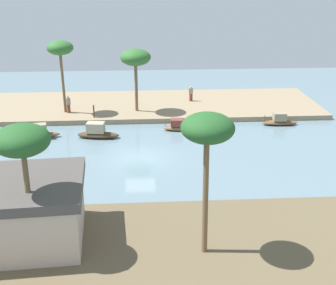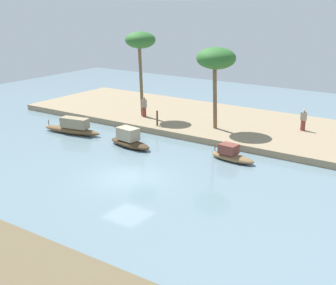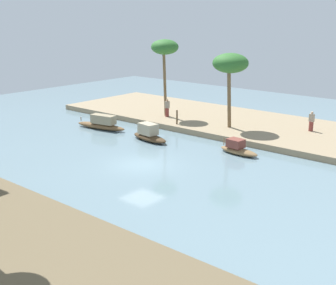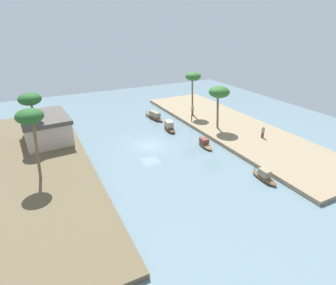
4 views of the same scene
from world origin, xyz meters
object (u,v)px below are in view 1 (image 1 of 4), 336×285
Objects in this scene: sampan_with_red_awning at (97,132)px; palm_tree_left_near at (136,58)px; sampan_midstream at (280,121)px; palm_tree_right_short at (208,132)px; sampan_open_hull at (31,133)px; palm_tree_right_tall at (22,143)px; riverside_building at (9,211)px; palm_tree_left_far at (60,49)px; sampan_with_tall_canopy at (179,126)px; person_by_mooring at (68,105)px; person_on_near_bank at (191,94)px; mooring_post at (94,111)px.

sampan_with_red_awning is 9.06m from palm_tree_left_near.
palm_tree_right_short reaches higher than sampan_midstream.
sampan_open_hull is 19.86m from palm_tree_right_tall.
palm_tree_right_short reaches higher than sampan_with_red_awning.
riverside_building is at bearing -40.56° from palm_tree_right_tall.
sampan_with_tall_canopy is at bearing 156.78° from palm_tree_left_far.
palm_tree_right_tall is (19.20, 20.79, 6.21)m from sampan_midstream.
person_by_mooring is 0.21× the size of riverside_building.
person_on_near_bank is 0.23× the size of palm_tree_left_far.
palm_tree_left_far is (11.30, -4.85, 6.51)m from sampan_with_tall_canopy.
mooring_post is (-2.71, 1.83, -0.14)m from person_by_mooring.
palm_tree_right_tall is at bearing 92.47° from sampan_with_red_awning.
sampan_with_red_awning is 9.75m from palm_tree_left_far.
palm_tree_right_short is (-12.95, 18.71, 6.57)m from sampan_open_hull.
palm_tree_right_tall reaches higher than sampan_with_red_awning.
sampan_with_red_awning is 2.30× the size of person_by_mooring.
palm_tree_left_near is (-9.44, -6.22, 5.46)m from sampan_open_hull.
sampan_with_tall_canopy is 0.40× the size of riverside_building.
sampan_with_red_awning reaches higher than sampan_midstream.
palm_tree_left_near reaches higher than sampan_with_red_awning.
palm_tree_right_short reaches higher than sampan_with_tall_canopy.
person_on_near_bank is 14.87m from palm_tree_left_far.
person_on_near_bank is 11.55m from mooring_post.
palm_tree_left_near reaches higher than sampan_midstream.
person_by_mooring is at bearing -53.71° from sampan_with_red_awning.
palm_tree_left_near reaches higher than person_on_near_bank.
mooring_post is 6.83m from palm_tree_left_far.
sampan_open_hull is 3.17× the size of person_on_near_bank.
palm_tree_right_short is (-10.44, 24.86, 5.81)m from person_by_mooring.
sampan_with_red_awning is 19.43m from palm_tree_right_tall.
sampan_with_tall_canopy is 21.21m from palm_tree_right_short.
person_by_mooring is at bearing -67.22° from palm_tree_right_short.
sampan_with_tall_canopy is 8.57m from person_on_near_bank.
palm_tree_right_tall reaches higher than riverside_building.
mooring_post is 0.18× the size of palm_tree_right_tall.
person_by_mooring is 25.22m from palm_tree_right_tall.
person_on_near_bank reaches higher than mooring_post.
sampan_with_red_awning is 0.54× the size of palm_tree_left_far.
sampan_midstream is 2.00× the size of person_by_mooring.
palm_tree_left_near is (-4.22, -1.89, 4.84)m from mooring_post.
palm_tree_left_near is 0.91× the size of palm_tree_right_tall.
sampan_with_red_awning reaches higher than sampan_with_tall_canopy.
mooring_post is at bearing -71.45° from palm_tree_right_short.
palm_tree_right_short reaches higher than person_on_near_bank.
riverside_building is (2.53, 21.55, 1.15)m from mooring_post.
palm_tree_right_tall is at bearing 77.79° from palm_tree_left_near.
riverside_building reaches higher than sampan_open_hull.
palm_tree_left_near is 24.67m from riverside_building.
person_on_near_bank is at bearing -126.37° from sampan_with_red_awning.
palm_tree_right_short is (-10.82, 24.97, 0.17)m from palm_tree_left_far.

